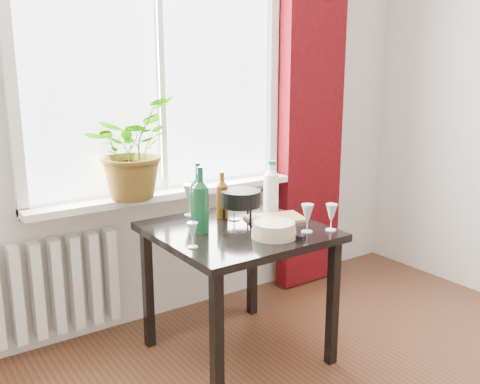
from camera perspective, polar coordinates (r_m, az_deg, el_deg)
window at (r=3.25m, az=-8.70°, el=13.55°), size 1.72×0.08×1.62m
windowsill at (r=3.27m, az=-7.68°, el=-0.11°), size 1.72×0.20×0.04m
curtain at (r=3.81m, az=7.64°, el=8.99°), size 0.50×0.12×2.56m
radiator at (r=3.19m, az=-19.91°, el=-9.62°), size 0.80×0.10×0.55m
table at (r=2.88m, az=-0.27°, el=-5.60°), size 0.85×0.85×0.74m
potted_plant at (r=3.06m, az=-11.64°, el=4.56°), size 0.67×0.67×0.57m
wine_bottle_left at (r=2.74m, az=-4.23°, el=-0.78°), size 0.10×0.10×0.35m
wine_bottle_right at (r=2.82m, az=-4.46°, el=-0.29°), size 0.10×0.10×0.36m
bottle_amber at (r=3.00m, az=-1.92°, el=-0.27°), size 0.08×0.08×0.27m
cleaning_bottle at (r=3.13m, az=3.34°, el=0.69°), size 0.10×0.10×0.31m
wineglass_front_right at (r=2.77m, az=7.20°, el=-2.78°), size 0.08×0.08×0.15m
wineglass_far_right at (r=2.82m, az=9.71°, el=-2.65°), size 0.08×0.08×0.15m
wineglass_back_center at (r=2.97m, az=-0.63°, el=-1.41°), size 0.09×0.09×0.17m
wineglass_back_left at (r=3.06m, az=-5.35°, el=-0.82°), size 0.10×0.10×0.19m
wineglass_front_left at (r=2.54m, az=-5.08°, el=-4.58°), size 0.06×0.06×0.13m
plate_stack at (r=2.70m, az=3.66°, el=-4.05°), size 0.25×0.25×0.07m
fondue_pot at (r=2.96m, az=0.08°, el=-1.44°), size 0.26×0.22×0.17m
tv_remote at (r=2.71m, az=5.10°, el=-4.61°), size 0.13×0.18×0.02m
cutting_board at (r=2.99m, az=3.74°, el=-2.83°), size 0.36×0.28×0.02m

